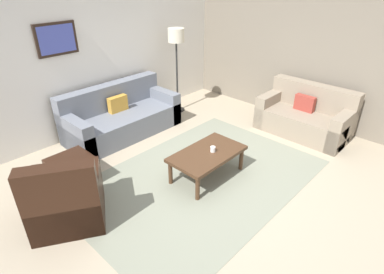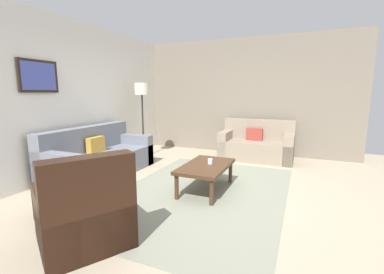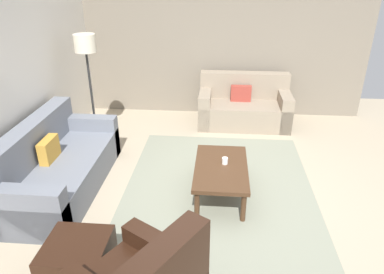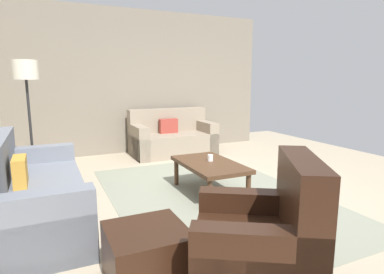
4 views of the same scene
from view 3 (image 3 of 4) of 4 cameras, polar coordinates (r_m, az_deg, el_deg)
name	(u,v)px [view 3 (image 3 of 4)]	position (r m, az deg, el deg)	size (l,w,h in m)	color
ground_plane	(218,200)	(4.45, 4.27, -10.09)	(8.00, 8.00, 0.00)	tan
stone_feature_panel	(224,39)	(6.72, 5.10, 15.35)	(0.12, 5.20, 2.80)	slate
area_rug	(218,200)	(4.45, 4.27, -10.05)	(3.54, 2.40, 0.01)	gray
couch_main	(54,168)	(4.84, -21.28, -4.64)	(2.07, 0.92, 0.88)	slate
couch_loveseat	(244,107)	(6.52, 8.28, 4.80)	(0.84, 1.59, 0.88)	gray
ottoman	(78,261)	(3.55, -17.78, -18.36)	(0.56, 0.56, 0.40)	black
coffee_table	(221,170)	(4.36, 4.68, -5.28)	(1.10, 0.64, 0.41)	#472D1C
cup	(225,161)	(4.38, 5.31, -3.82)	(0.07, 0.07, 0.08)	white
lamp_standing	(86,55)	(5.66, -16.58, 12.54)	(0.32, 0.32, 1.71)	black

